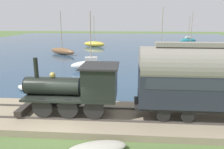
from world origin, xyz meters
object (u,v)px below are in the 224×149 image
sailboat_red (161,51)px  sailboat_brown (62,51)px  steam_locomotive (81,85)px  sailboat_yellow (94,44)px  rowboat_off_pier (25,88)px  rowboat_near_shore (179,75)px  sailboat_black (190,48)px  beached_dinghy (97,148)px  sailboat_white (91,65)px  sailboat_teal (188,40)px

sailboat_red → sailboat_brown: bearing=109.7°
steam_locomotive → sailboat_yellow: sailboat_yellow is taller
sailboat_brown → rowboat_off_pier: sailboat_brown is taller
sailboat_yellow → rowboat_near_shore: size_ratio=3.17×
steam_locomotive → sailboat_black: (32.77, -15.18, -1.77)m
rowboat_off_pier → beached_dinghy: bearing=-104.3°
rowboat_near_shore → sailboat_black: bearing=-28.6°
sailboat_black → sailboat_white: bearing=168.9°
sailboat_black → sailboat_white: 25.66m
sailboat_yellow → rowboat_off_pier: (-31.19, 1.24, -0.39)m
sailboat_teal → sailboat_yellow: 24.70m
sailboat_black → rowboat_near_shore: 22.91m
sailboat_red → rowboat_off_pier: (-20.85, 14.59, -0.41)m
rowboat_near_shore → sailboat_red: bearing=-11.6°
sailboat_red → beached_dinghy: size_ratio=2.66×
sailboat_white → rowboat_off_pier: size_ratio=3.38×
sailboat_teal → rowboat_near_shore: (-34.66, 9.73, -0.43)m
sailboat_brown → sailboat_black: bearing=-39.8°
rowboat_near_shore → sailboat_white: bearing=64.8°
steam_locomotive → rowboat_near_shore: (10.92, -8.30, -1.95)m
sailboat_black → sailboat_brown: 25.18m
sailboat_white → rowboat_near_shore: 10.29m
sailboat_black → rowboat_near_shore: bearing=-167.6°
steam_locomotive → sailboat_brown: size_ratio=0.82×
steam_locomotive → rowboat_off_pier: size_ratio=2.94×
sailboat_teal → beached_dinghy: size_ratio=2.26×
rowboat_near_shore → rowboat_off_pier: rowboat_near_shore is taller
beached_dinghy → sailboat_brown: bearing=19.8°
rowboat_off_pier → sailboat_yellow: bearing=31.8°
sailboat_yellow → rowboat_off_pier: size_ratio=3.23×
sailboat_teal → sailboat_yellow: bearing=99.6°
steam_locomotive → sailboat_black: bearing=-24.8°
sailboat_black → rowboat_off_pier: (-27.54, 21.33, -0.23)m
sailboat_teal → beached_dinghy: sailboat_teal is taller
steam_locomotive → beached_dinghy: steam_locomotive is taller
sailboat_black → sailboat_brown: sailboat_black is taller
sailboat_white → rowboat_off_pier: sailboat_white is taller
sailboat_black → sailboat_red: bearing=164.7°
steam_locomotive → sailboat_teal: (45.58, -18.03, -1.52)m
sailboat_white → steam_locomotive: bearing=174.5°
sailboat_red → sailboat_teal: sailboat_red is taller
sailboat_red → sailboat_teal: 21.74m
sailboat_yellow → sailboat_brown: sailboat_brown is taller
sailboat_teal → sailboat_red: bearing=141.6°
sailboat_red → sailboat_teal: size_ratio=1.18×
beached_dinghy → sailboat_teal: bearing=-18.7°
sailboat_teal → sailboat_brown: size_ratio=0.92×
sailboat_yellow → rowboat_off_pier: 31.21m
sailboat_red → rowboat_near_shore: sailboat_red is taller
sailboat_red → rowboat_off_pier: bearing=161.3°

